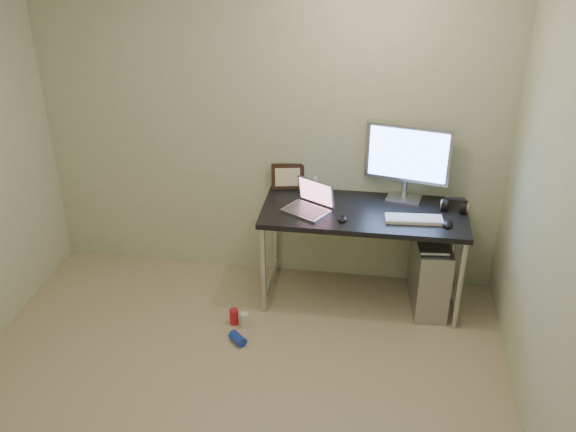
{
  "coord_description": "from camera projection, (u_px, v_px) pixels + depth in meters",
  "views": [
    {
      "loc": [
        0.8,
        -2.68,
        2.85
      ],
      "look_at": [
        0.24,
        1.08,
        0.85
      ],
      "focal_mm": 40.0,
      "sensor_mm": 36.0,
      "label": 1
    }
  ],
  "objects": [
    {
      "name": "cable_b",
      "position": [
        434.0,
        243.0,
        4.9
      ],
      "size": [
        0.02,
        0.11,
        0.71
      ],
      "primitive_type": "cylinder",
      "rotation": [
        0.14,
        0.0,
        0.09
      ],
      "color": "black",
      "rests_on": "ground"
    },
    {
      "name": "webcam",
      "position": [
        315.0,
        181.0,
        4.85
      ],
      "size": [
        0.04,
        0.04,
        0.11
      ],
      "rotation": [
        0.0,
        0.0,
        0.33
      ],
      "color": "silver",
      "rests_on": "desk"
    },
    {
      "name": "can_red",
      "position": [
        234.0,
        317.0,
        4.61
      ],
      "size": [
        0.07,
        0.07,
        0.12
      ],
      "primitive_type": "cylinder",
      "rotation": [
        0.0,
        0.0,
        0.1
      ],
      "color": "red",
      "rests_on": "ground"
    },
    {
      "name": "can_white",
      "position": [
        245.0,
        320.0,
        4.58
      ],
      "size": [
        0.07,
        0.07,
        0.11
      ],
      "primitive_type": "cylinder",
      "rotation": [
        0.0,
        0.0,
        0.15
      ],
      "color": "silver",
      "rests_on": "ground"
    },
    {
      "name": "can_blue",
      "position": [
        238.0,
        339.0,
        4.43
      ],
      "size": [
        0.14,
        0.14,
        0.07
      ],
      "primitive_type": "cylinder",
      "rotation": [
        1.57,
        0.0,
        0.82
      ],
      "color": "#1C3ABD",
      "rests_on": "ground"
    },
    {
      "name": "headphones",
      "position": [
        454.0,
        206.0,
        4.57
      ],
      "size": [
        0.19,
        0.12,
        0.12
      ],
      "rotation": [
        0.0,
        0.0,
        -0.17
      ],
      "color": "black",
      "rests_on": "desk"
    },
    {
      "name": "mouse_left",
      "position": [
        343.0,
        218.0,
        4.45
      ],
      "size": [
        0.07,
        0.11,
        0.04
      ],
      "primitive_type": "ellipsoid",
      "rotation": [
        0.0,
        0.0,
        0.04
      ],
      "color": "black",
      "rests_on": "desk"
    },
    {
      "name": "desk",
      "position": [
        364.0,
        221.0,
        4.62
      ],
      "size": [
        1.46,
        0.64,
        0.75
      ],
      "color": "black",
      "rests_on": "ground"
    },
    {
      "name": "tower_computer",
      "position": [
        429.0,
        273.0,
        4.73
      ],
      "size": [
        0.28,
        0.55,
        0.59
      ],
      "rotation": [
        0.0,
        0.0,
        0.09
      ],
      "color": "#A4A3A7",
      "rests_on": "ground"
    },
    {
      "name": "mouse_right",
      "position": [
        448.0,
        223.0,
        4.38
      ],
      "size": [
        0.08,
        0.12,
        0.04
      ],
      "primitive_type": "ellipsoid",
      "rotation": [
        0.0,
        0.0,
        -0.07
      ],
      "color": "black",
      "rests_on": "desk"
    },
    {
      "name": "wall_right",
      "position": [
        576.0,
        269.0,
        2.97
      ],
      "size": [
        0.02,
        3.5,
        2.5
      ],
      "primitive_type": "cube",
      "color": "beige",
      "rests_on": "ground"
    },
    {
      "name": "laptop",
      "position": [
        310.0,
        204.0,
        4.57
      ],
      "size": [
        0.39,
        0.37,
        0.21
      ],
      "rotation": [
        0.0,
        0.0,
        -0.51
      ],
      "color": "#B7B7BF",
      "rests_on": "desk"
    },
    {
      "name": "monitor",
      "position": [
        407.0,
        157.0,
        4.59
      ],
      "size": [
        0.61,
        0.22,
        0.57
      ],
      "rotation": [
        0.0,
        0.0,
        -0.21
      ],
      "color": "#B7B7BF",
      "rests_on": "desk"
    },
    {
      "name": "picture_frame",
      "position": [
        288.0,
        176.0,
        4.87
      ],
      "size": [
        0.26,
        0.12,
        0.2
      ],
      "primitive_type": "cube",
      "rotation": [
        -0.21,
        0.0,
        0.19
      ],
      "color": "black",
      "rests_on": "desk"
    },
    {
      "name": "wall_back",
      "position": [
        269.0,
        124.0,
        4.73
      ],
      "size": [
        3.5,
        0.02,
        2.5
      ],
      "primitive_type": "cube",
      "color": "beige",
      "rests_on": "ground"
    },
    {
      "name": "keyboard",
      "position": [
        414.0,
        219.0,
        4.44
      ],
      "size": [
        0.4,
        0.16,
        0.02
      ],
      "primitive_type": "cube",
      "rotation": [
        0.0,
        0.0,
        0.07
      ],
      "color": "white",
      "rests_on": "desk"
    },
    {
      "name": "floor",
      "position": [
        221.0,
        425.0,
        3.78
      ],
      "size": [
        3.5,
        3.5,
        0.0
      ],
      "primitive_type": "plane",
      "color": "tan",
      "rests_on": "ground"
    },
    {
      "name": "cable_a",
      "position": [
        422.0,
        239.0,
        4.92
      ],
      "size": [
        0.01,
        0.16,
        0.69
      ],
      "primitive_type": "cylinder",
      "rotation": [
        0.21,
        0.0,
        0.0
      ],
      "color": "black",
      "rests_on": "ground"
    }
  ]
}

